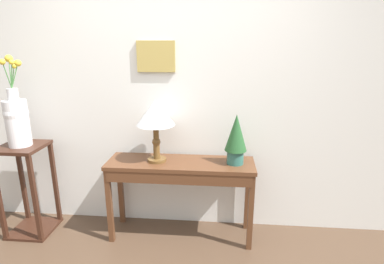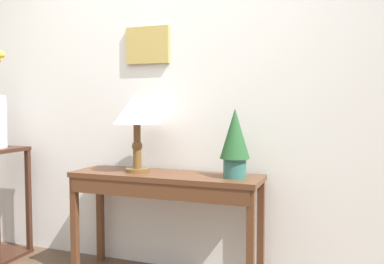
{
  "view_description": "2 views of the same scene",
  "coord_description": "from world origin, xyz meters",
  "px_view_note": "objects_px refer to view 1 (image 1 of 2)",
  "views": [
    {
      "loc": [
        0.45,
        -1.22,
        1.75
      ],
      "look_at": [
        0.23,
        1.24,
        1.04
      ],
      "focal_mm": 28.57,
      "sensor_mm": 36.0,
      "label": 1
    },
    {
      "loc": [
        1.24,
        -1.22,
        1.2
      ],
      "look_at": [
        0.33,
        1.24,
        1.03
      ],
      "focal_mm": 38.43,
      "sensor_mm": 36.0,
      "label": 2
    }
  ],
  "objects_px": {
    "flower_vase_tall": "(17,117)",
    "console_table": "(180,174)",
    "table_lamp": "(155,115)",
    "pedestal_stand_left": "(28,189)",
    "potted_plant_on_console": "(236,137)"
  },
  "relations": [
    {
      "from": "flower_vase_tall",
      "to": "console_table",
      "type": "bearing_deg",
      "value": 1.51
    },
    {
      "from": "console_table",
      "to": "table_lamp",
      "type": "height_order",
      "value": "table_lamp"
    },
    {
      "from": "table_lamp",
      "to": "pedestal_stand_left",
      "type": "relative_size",
      "value": 0.63
    },
    {
      "from": "console_table",
      "to": "table_lamp",
      "type": "relative_size",
      "value": 2.37
    },
    {
      "from": "console_table",
      "to": "pedestal_stand_left",
      "type": "xyz_separation_m",
      "value": [
        -1.43,
        -0.04,
        -0.2
      ]
    },
    {
      "from": "flower_vase_tall",
      "to": "table_lamp",
      "type": "bearing_deg",
      "value": 2.88
    },
    {
      "from": "potted_plant_on_console",
      "to": "flower_vase_tall",
      "type": "bearing_deg",
      "value": -178.13
    },
    {
      "from": "pedestal_stand_left",
      "to": "flower_vase_tall",
      "type": "relative_size",
      "value": 1.1
    },
    {
      "from": "table_lamp",
      "to": "pedestal_stand_left",
      "type": "xyz_separation_m",
      "value": [
        -1.22,
        -0.06,
        -0.72
      ]
    },
    {
      "from": "console_table",
      "to": "table_lamp",
      "type": "distance_m",
      "value": 0.57
    },
    {
      "from": "table_lamp",
      "to": "potted_plant_on_console",
      "type": "height_order",
      "value": "table_lamp"
    },
    {
      "from": "potted_plant_on_console",
      "to": "flower_vase_tall",
      "type": "distance_m",
      "value": 1.92
    },
    {
      "from": "potted_plant_on_console",
      "to": "console_table",
      "type": "bearing_deg",
      "value": -177.07
    },
    {
      "from": "console_table",
      "to": "table_lamp",
      "type": "bearing_deg",
      "value": 173.61
    },
    {
      "from": "table_lamp",
      "to": "flower_vase_tall",
      "type": "relative_size",
      "value": 0.7
    }
  ]
}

